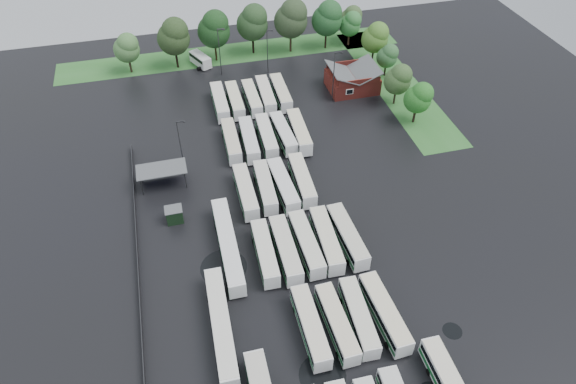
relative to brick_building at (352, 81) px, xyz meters
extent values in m
plane|color=black|center=(-24.00, -42.77, -1.87)|extent=(160.00, 160.00, 0.00)
cube|color=maroon|center=(0.00, 0.03, -0.17)|extent=(10.00, 8.00, 3.40)
cube|color=#4C4F51|center=(-2.50, 0.03, 2.43)|extent=(5.07, 8.60, 2.19)
cube|color=#4C4F51|center=(2.50, 0.03, 2.43)|extent=(5.07, 8.60, 2.19)
cube|color=maroon|center=(0.00, -3.97, 2.03)|extent=(9.00, 0.20, 1.20)
cube|color=silver|center=(-2.00, -4.02, 0.13)|extent=(1.60, 0.12, 1.20)
cylinder|color=#2D2D30|center=(-44.80, -22.77, -0.17)|extent=(0.16, 0.16, 3.40)
cylinder|color=#2D2D30|center=(-37.60, -22.77, -0.17)|extent=(0.16, 0.16, 3.40)
cylinder|color=#2D2D30|center=(-44.80, -19.57, -0.17)|extent=(0.16, 0.16, 3.40)
cylinder|color=#2D2D30|center=(-37.60, -19.57, -0.17)|extent=(0.16, 0.16, 3.40)
cube|color=#4C4F51|center=(-41.20, -21.17, 1.63)|extent=(8.20, 4.20, 0.15)
cube|color=navy|center=(-41.20, -19.27, -0.27)|extent=(7.60, 0.08, 2.60)
cube|color=black|center=(-40.20, -30.17, -0.62)|extent=(2.50, 2.00, 2.50)
cube|color=#4C4F51|center=(-40.20, -30.17, 0.69)|extent=(2.70, 2.20, 0.12)
cube|color=#2D6929|center=(-22.00, 22.03, -1.86)|extent=(80.00, 10.00, 0.01)
cube|color=#2D6929|center=(10.00, 0.03, -1.86)|extent=(10.00, 50.00, 0.01)
cube|color=#2D2D30|center=(-46.20, -34.77, -1.27)|extent=(0.10, 50.00, 1.20)
cube|color=white|center=(-25.33, -54.96, -0.14)|extent=(2.40, 11.35, 2.60)
cube|color=black|center=(-25.33, -54.96, 0.38)|extent=(2.46, 10.90, 0.83)
cube|color=#085421|center=(-25.33, -54.96, -0.71)|extent=(2.45, 11.13, 0.57)
cube|color=beige|center=(-25.33, -54.96, 1.21)|extent=(2.31, 11.01, 0.11)
cylinder|color=black|center=(-25.33, -58.59, -1.44)|extent=(2.41, 0.91, 0.91)
cylinder|color=black|center=(-25.33, -51.33, -1.44)|extent=(2.41, 0.91, 0.91)
cube|color=white|center=(-21.93, -55.35, -0.18)|extent=(2.64, 11.16, 2.54)
cube|color=black|center=(-21.93, -55.35, 0.33)|extent=(2.69, 10.72, 0.81)
cube|color=#0E5C29|center=(-21.93, -55.35, -0.74)|extent=(2.68, 10.94, 0.56)
cube|color=beige|center=(-21.93, -55.35, 1.14)|extent=(2.54, 10.82, 0.11)
cylinder|color=black|center=(-21.93, -58.90, -1.45)|extent=(2.36, 0.89, 0.89)
cylinder|color=black|center=(-21.93, -51.80, -1.45)|extent=(2.36, 0.89, 0.89)
cube|color=white|center=(-18.91, -55.13, -0.18)|extent=(2.88, 11.22, 2.55)
cube|color=black|center=(-18.91, -55.13, 0.33)|extent=(2.91, 10.78, 0.82)
cube|color=#0D5020|center=(-18.91, -55.13, -0.74)|extent=(2.92, 11.00, 0.56)
cube|color=beige|center=(-18.91, -55.13, 1.14)|extent=(2.77, 10.88, 0.11)
cylinder|color=black|center=(-18.91, -58.69, -1.45)|extent=(2.36, 0.89, 0.89)
cylinder|color=black|center=(-18.91, -51.57, -1.45)|extent=(2.36, 0.89, 0.89)
cube|color=white|center=(-15.48, -55.46, -0.10)|extent=(3.00, 11.71, 2.66)
cube|color=black|center=(-15.48, -55.46, 0.43)|extent=(3.03, 11.25, 0.85)
cube|color=#105025|center=(-15.48, -55.46, -0.69)|extent=(3.04, 11.48, 0.58)
cube|color=beige|center=(-15.48, -55.46, 1.28)|extent=(2.89, 11.36, 0.12)
cylinder|color=black|center=(-15.48, -59.17, -1.43)|extent=(2.47, 0.93, 0.93)
cylinder|color=black|center=(-15.48, -51.75, -1.43)|extent=(2.47, 0.93, 0.93)
cube|color=white|center=(-28.23, -41.60, -0.16)|extent=(2.71, 11.26, 2.56)
cube|color=black|center=(-28.23, -41.60, 0.35)|extent=(2.75, 10.82, 0.82)
cube|color=#185126|center=(-28.23, -41.60, -0.73)|extent=(2.75, 11.04, 0.56)
cube|color=silver|center=(-28.23, -41.60, 1.16)|extent=(2.60, 10.92, 0.11)
cylinder|color=black|center=(-28.23, -45.18, -1.45)|extent=(2.38, 0.90, 0.90)
cylinder|color=black|center=(-28.23, -38.02, -1.45)|extent=(2.38, 0.90, 0.90)
cube|color=white|center=(-25.21, -41.84, -0.09)|extent=(2.56, 11.73, 2.68)
cube|color=black|center=(-25.21, -41.84, 0.45)|extent=(2.61, 11.26, 0.86)
cube|color=#075D1E|center=(-25.21, -41.84, -0.68)|extent=(2.60, 11.49, 0.59)
cube|color=beige|center=(-25.21, -41.84, 1.30)|extent=(2.46, 11.37, 0.12)
cylinder|color=black|center=(-25.21, -45.59, -1.43)|extent=(2.49, 0.94, 0.94)
cylinder|color=black|center=(-25.21, -38.10, -1.43)|extent=(2.49, 0.94, 0.94)
cube|color=white|center=(-22.00, -41.50, -0.10)|extent=(2.61, 11.62, 2.65)
cube|color=black|center=(-22.00, -41.50, 0.43)|extent=(2.66, 11.16, 0.85)
cube|color=#1B5D2C|center=(-22.00, -41.50, -0.69)|extent=(2.65, 11.39, 0.58)
cube|color=beige|center=(-22.00, -41.50, 1.27)|extent=(2.51, 11.27, 0.12)
cylinder|color=black|center=(-22.00, -45.21, -1.43)|extent=(2.46, 0.93, 0.93)
cylinder|color=black|center=(-22.00, -37.80, -1.43)|extent=(2.46, 0.93, 0.93)
cube|color=white|center=(-18.93, -41.50, -0.09)|extent=(2.96, 11.78, 2.68)
cube|color=black|center=(-18.93, -41.50, 0.45)|extent=(3.00, 11.32, 0.86)
cube|color=#144E24|center=(-18.93, -41.50, -0.68)|extent=(3.00, 11.55, 0.59)
cube|color=beige|center=(-18.93, -41.50, 1.30)|extent=(2.85, 11.43, 0.12)
cylinder|color=black|center=(-18.93, -45.24, -1.43)|extent=(2.48, 0.93, 0.93)
cylinder|color=black|center=(-18.93, -37.76, -1.43)|extent=(2.48, 0.93, 0.93)
cube|color=white|center=(-15.70, -41.59, -0.09)|extent=(2.89, 11.73, 2.67)
cube|color=black|center=(-15.70, -41.59, 0.44)|extent=(2.93, 11.27, 0.85)
cube|color=#18572B|center=(-15.70, -41.59, -0.68)|extent=(2.93, 11.50, 0.59)
cube|color=beige|center=(-15.70, -41.59, 1.29)|extent=(2.78, 11.38, 0.12)
cylinder|color=black|center=(-15.70, -45.32, -1.43)|extent=(2.47, 0.93, 0.93)
cylinder|color=black|center=(-15.70, -37.86, -1.43)|extent=(2.47, 0.93, 0.93)
cube|color=white|center=(-28.46, -28.14, -0.13)|extent=(2.45, 11.45, 2.62)
cube|color=black|center=(-28.46, -28.14, 0.40)|extent=(2.50, 11.00, 0.84)
cube|color=#105122|center=(-28.46, -28.14, -0.70)|extent=(2.49, 11.23, 0.58)
cube|color=beige|center=(-28.46, -28.14, 1.23)|extent=(2.35, 11.11, 0.11)
cylinder|color=black|center=(-28.46, -31.80, -1.44)|extent=(2.43, 0.92, 0.92)
cylinder|color=black|center=(-28.46, -24.48, -1.44)|extent=(2.43, 0.92, 0.92)
cube|color=white|center=(-25.10, -27.80, -0.17)|extent=(2.82, 11.24, 2.56)
cube|color=black|center=(-25.10, -27.80, 0.34)|extent=(2.85, 10.80, 0.82)
cube|color=#145124|center=(-25.10, -27.80, -0.73)|extent=(2.85, 11.02, 0.56)
cube|color=beige|center=(-25.10, -27.80, 1.15)|extent=(2.71, 10.90, 0.11)
cylinder|color=black|center=(-25.10, -31.37, -1.45)|extent=(2.37, 0.89, 0.89)
cylinder|color=black|center=(-25.10, -24.23, -1.45)|extent=(2.37, 0.89, 0.89)
cube|color=white|center=(-22.19, -28.31, -0.09)|extent=(2.92, 11.75, 2.67)
cube|color=black|center=(-22.19, -28.31, 0.44)|extent=(2.96, 11.29, 0.85)
cube|color=#1A592C|center=(-22.19, -28.31, -0.68)|extent=(2.96, 11.52, 0.59)
cube|color=silver|center=(-22.19, -28.31, 1.29)|extent=(2.81, 11.40, 0.12)
cylinder|color=black|center=(-22.19, -32.04, -1.43)|extent=(2.48, 0.93, 0.93)
cylinder|color=black|center=(-22.19, -24.58, -1.43)|extent=(2.48, 0.93, 0.93)
cube|color=white|center=(-18.79, -27.72, -0.12)|extent=(2.88, 11.60, 2.64)
cube|color=black|center=(-18.79, -27.72, 0.41)|extent=(2.92, 11.14, 0.84)
cube|color=#115728|center=(-18.79, -27.72, -0.70)|extent=(2.92, 11.37, 0.58)
cube|color=beige|center=(-18.79, -27.72, 1.25)|extent=(2.77, 11.25, 0.12)
cylinder|color=black|center=(-18.79, -31.41, -1.43)|extent=(2.44, 0.92, 0.92)
cylinder|color=black|center=(-18.79, -24.04, -1.43)|extent=(2.44, 0.92, 0.92)
cube|color=white|center=(-28.35, -14.07, -0.16)|extent=(2.64, 11.29, 2.57)
cube|color=black|center=(-28.35, -14.07, 0.36)|extent=(2.69, 10.84, 0.82)
cube|color=#0E5D25|center=(-28.35, -14.07, -0.72)|extent=(2.68, 11.07, 0.57)
cube|color=beige|center=(-28.35, -14.07, 1.18)|extent=(2.54, 10.95, 0.11)
cylinder|color=black|center=(-28.35, -17.66, -1.44)|extent=(2.39, 0.90, 0.90)
cylinder|color=black|center=(-28.35, -10.47, -1.44)|extent=(2.39, 0.90, 0.90)
cube|color=white|center=(-25.16, -14.58, -0.12)|extent=(2.91, 11.55, 2.62)
cube|color=black|center=(-25.16, -14.58, 0.40)|extent=(2.95, 11.09, 0.84)
cube|color=#0C5824|center=(-25.16, -14.58, -0.70)|extent=(2.95, 11.32, 0.58)
cube|color=silver|center=(-25.16, -14.58, 1.23)|extent=(2.80, 11.20, 0.11)
cylinder|color=black|center=(-25.16, -18.25, -1.44)|extent=(2.43, 0.92, 0.92)
cylinder|color=black|center=(-25.16, -10.92, -1.44)|extent=(2.43, 0.92, 0.92)
cube|color=white|center=(-21.83, -14.29, -0.14)|extent=(2.73, 11.43, 2.60)
cube|color=black|center=(-21.83, -14.29, 0.38)|extent=(2.77, 10.98, 0.83)
cube|color=#086222|center=(-21.83, -14.29, -0.71)|extent=(2.77, 11.21, 0.57)
cube|color=silver|center=(-21.83, -14.29, 1.21)|extent=(2.62, 11.09, 0.11)
cylinder|color=black|center=(-21.83, -17.93, -1.44)|extent=(2.41, 0.91, 0.91)
cylinder|color=black|center=(-21.83, -10.65, -1.44)|extent=(2.41, 0.91, 0.91)
cube|color=white|center=(-18.63, -14.23, -0.16)|extent=(2.79, 11.28, 2.57)
cube|color=black|center=(-18.63, -14.23, 0.35)|extent=(2.83, 10.83, 0.82)
cube|color=#175626|center=(-18.63, -14.23, -0.73)|extent=(2.83, 11.06, 0.56)
cube|color=silver|center=(-18.63, -14.23, 1.17)|extent=(2.69, 10.94, 0.11)
cylinder|color=black|center=(-18.63, -17.81, -1.45)|extent=(2.38, 0.90, 0.90)
cylinder|color=black|center=(-18.63, -10.65, -1.45)|extent=(2.38, 0.90, 0.90)
cube|color=white|center=(-15.67, -14.53, -0.09)|extent=(2.94, 11.77, 2.68)
cube|color=black|center=(-15.67, -14.53, 0.44)|extent=(2.98, 11.31, 0.86)
cube|color=#186030|center=(-15.67, -14.53, -0.68)|extent=(2.98, 11.54, 0.59)
cube|color=beige|center=(-15.67, -14.53, 1.30)|extent=(2.83, 11.42, 0.12)
cylinder|color=black|center=(-15.67, -18.26, -1.43)|extent=(2.48, 0.93, 0.93)
cylinder|color=black|center=(-15.67, -10.79, -1.43)|extent=(2.48, 0.93, 0.93)
cube|color=white|center=(-28.37, -0.79, -0.11)|extent=(2.57, 11.61, 2.65)
cube|color=black|center=(-28.37, -0.79, 0.43)|extent=(2.62, 11.15, 0.85)
cube|color=#116026|center=(-28.37, -0.79, -0.69)|extent=(2.61, 11.38, 0.58)
cube|color=silver|center=(-28.37, -0.79, 1.27)|extent=(2.47, 11.26, 0.12)
cylinder|color=black|center=(-28.37, -4.49, -1.43)|extent=(2.46, 0.93, 0.93)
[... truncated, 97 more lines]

